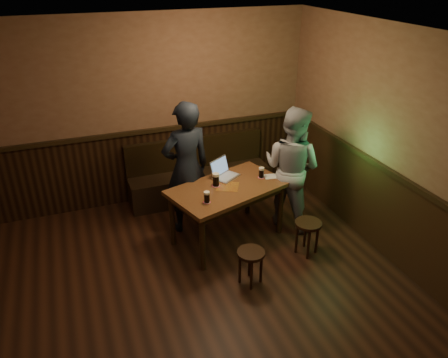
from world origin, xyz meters
name	(u,v)px	position (x,y,z in m)	size (l,w,h in m)	color
room	(206,219)	(0.00, 0.22, 1.20)	(5.04, 6.04, 2.84)	black
bench	(199,178)	(0.71, 2.75, 0.31)	(2.20, 0.50, 0.95)	black
pub_table	(228,194)	(0.71, 1.48, 0.69)	(1.66, 1.25, 0.80)	#522917
stool_left	(251,258)	(0.63, 0.53, 0.35)	(0.41, 0.41, 0.44)	black
stool_right	(308,228)	(1.55, 0.81, 0.37)	(0.44, 0.44, 0.46)	black
pint_left	(207,197)	(0.33, 1.19, 0.87)	(0.09, 0.09, 0.15)	#B8163D
pint_mid	(216,180)	(0.58, 1.56, 0.88)	(0.11, 0.11, 0.18)	#B8163D
pint_right	(261,173)	(1.23, 1.57, 0.87)	(0.09, 0.09, 0.15)	#B8163D
laptop	(223,172)	(0.77, 1.77, 0.86)	(0.44, 0.42, 0.24)	silver
menu	(272,176)	(1.38, 1.54, 0.79)	(0.22, 0.15, 0.00)	silver
person_suit	(186,168)	(0.30, 1.94, 0.92)	(0.67, 0.44, 1.84)	black
person_grey	(291,168)	(1.68, 1.55, 0.87)	(0.84, 0.66, 1.73)	gray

